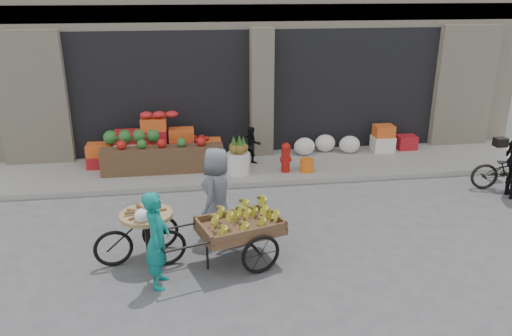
{
  "coord_description": "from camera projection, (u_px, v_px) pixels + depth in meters",
  "views": [
    {
      "loc": [
        -1.9,
        -7.17,
        4.24
      ],
      "look_at": [
        -0.68,
        1.26,
        1.1
      ],
      "focal_mm": 35.0,
      "sensor_mm": 36.0,
      "label": 1
    }
  ],
  "objects": [
    {
      "name": "bicycle",
      "position": [
        512.0,
        170.0,
        10.84
      ],
      "size": [
        1.8,
        0.91,
        0.9
      ],
      "primitive_type": "imported",
      "rotation": [
        0.0,
        0.0,
        1.38
      ],
      "color": "black",
      "rests_on": "ground"
    },
    {
      "name": "seated_person",
      "position": [
        252.0,
        146.0,
        12.03
      ],
      "size": [
        0.51,
        0.43,
        0.93
      ],
      "primitive_type": "imported",
      "rotation": [
        0.0,
        0.0,
        0.17
      ],
      "color": "black",
      "rests_on": "sidewalk"
    },
    {
      "name": "ground",
      "position": [
        307.0,
        253.0,
        8.38
      ],
      "size": [
        80.0,
        80.0,
        0.0
      ],
      "primitive_type": "plane",
      "color": "#424244",
      "rests_on": "ground"
    },
    {
      "name": "sidewalk",
      "position": [
        267.0,
        167.0,
        12.17
      ],
      "size": [
        18.0,
        2.2,
        0.12
      ],
      "primitive_type": "cube",
      "color": "gray",
      "rests_on": "ground"
    },
    {
      "name": "vendor_woman",
      "position": [
        157.0,
        240.0,
        7.25
      ],
      "size": [
        0.43,
        0.59,
        1.51
      ],
      "primitive_type": "imported",
      "rotation": [
        0.0,
        0.0,
        1.43
      ],
      "color": "#0E726C",
      "rests_on": "ground"
    },
    {
      "name": "fire_hydrant",
      "position": [
        286.0,
        156.0,
        11.55
      ],
      "size": [
        0.22,
        0.22,
        0.71
      ],
      "color": "#A5140F",
      "rests_on": "sidewalk"
    },
    {
      "name": "orange_bucket",
      "position": [
        307.0,
        165.0,
        11.65
      ],
      "size": [
        0.32,
        0.32,
        0.3
      ],
      "primitive_type": "cylinder",
      "color": "orange",
      "rests_on": "sidewalk"
    },
    {
      "name": "tricycle_cart",
      "position": [
        147.0,
        228.0,
        7.99
      ],
      "size": [
        1.46,
        1.0,
        0.95
      ],
      "rotation": [
        0.0,
        0.0,
        0.22
      ],
      "color": "#9E7F51",
      "rests_on": "ground"
    },
    {
      "name": "right_bay_goods",
      "position": [
        362.0,
        141.0,
        12.96
      ],
      "size": [
        3.35,
        0.6,
        0.7
      ],
      "color": "silver",
      "rests_on": "sidewalk"
    },
    {
      "name": "vendor_grey",
      "position": [
        217.0,
        193.0,
        8.7
      ],
      "size": [
        0.82,
        0.95,
        1.64
      ],
      "primitive_type": "imported",
      "rotation": [
        0.0,
        0.0,
        -2.02
      ],
      "color": "slate",
      "rests_on": "ground"
    },
    {
      "name": "fruit_display",
      "position": [
        162.0,
        144.0,
        11.88
      ],
      "size": [
        3.1,
        1.12,
        1.24
      ],
      "color": "#AD181F",
      "rests_on": "sidewalk"
    },
    {
      "name": "banana_cart",
      "position": [
        237.0,
        225.0,
        7.89
      ],
      "size": [
        2.34,
        1.46,
        0.91
      ],
      "rotation": [
        0.0,
        0.0,
        0.3
      ],
      "color": "brown",
      "rests_on": "ground"
    },
    {
      "name": "building",
      "position": [
        246.0,
        16.0,
        14.68
      ],
      "size": [
        14.0,
        6.45,
        7.0
      ],
      "color": "beige",
      "rests_on": "ground"
    },
    {
      "name": "pineapple_bin",
      "position": [
        238.0,
        163.0,
        11.5
      ],
      "size": [
        0.52,
        0.52,
        0.5
      ],
      "primitive_type": "cylinder",
      "color": "silver",
      "rests_on": "sidewalk"
    }
  ]
}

